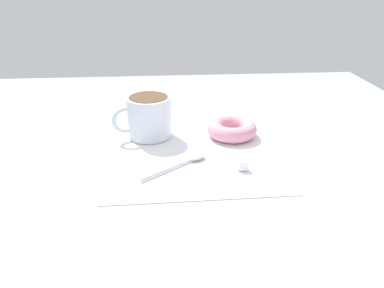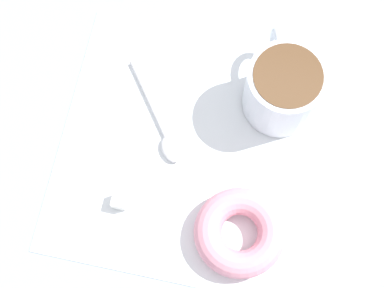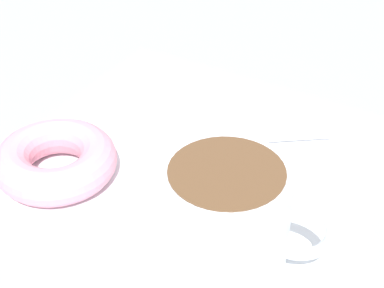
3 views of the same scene
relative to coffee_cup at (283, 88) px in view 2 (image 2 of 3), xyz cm
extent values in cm
cube|color=#99A8B7|center=(8.68, -9.77, -5.81)|extent=(120.00, 120.00, 2.00)
cube|color=white|center=(8.55, -9.27, -4.66)|extent=(32.93, 32.93, 0.30)
cylinder|color=silver|center=(0.18, 0.06, -0.20)|extent=(9.31, 9.31, 8.62)
cylinder|color=brown|center=(0.18, 0.06, 3.91)|extent=(8.11, 8.11, 0.60)
torus|color=silver|center=(-4.69, -1.60, -0.20)|extent=(5.71, 2.70, 5.73)
torus|color=pink|center=(17.73, -1.48, -2.88)|extent=(10.72, 10.72, 3.26)
ellipsoid|color=silver|center=(9.27, -11.65, -4.06)|extent=(4.32, 4.08, 0.90)
cylinder|color=silver|center=(3.64, -15.88, -4.23)|extent=(9.71, 7.51, 0.56)
cube|color=white|center=(17.09, -16.21, -3.64)|extent=(1.73, 1.73, 1.73)
camera|label=1|loc=(3.51, -74.44, 28.45)|focal=35.00mm
camera|label=2|loc=(30.90, -4.16, 71.39)|focal=60.00mm
camera|label=3|loc=(-15.29, 30.27, 31.18)|focal=60.00mm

